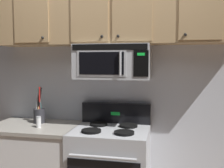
{
  "coord_description": "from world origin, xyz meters",
  "views": [
    {
      "loc": [
        0.54,
        -2.1,
        1.57
      ],
      "look_at": [
        0.0,
        0.49,
        1.35
      ],
      "focal_mm": 42.06,
      "sensor_mm": 36.0,
      "label": 1
    }
  ],
  "objects": [
    {
      "name": "back_wall",
      "position": [
        0.0,
        0.79,
        1.35
      ],
      "size": [
        5.2,
        0.1,
        2.7
      ],
      "primitive_type": "cube",
      "color": "silver",
      "rests_on": "ground_plane"
    },
    {
      "name": "counter_segment",
      "position": [
        -0.84,
        0.43,
        0.45
      ],
      "size": [
        0.93,
        0.65,
        0.9
      ],
      "color": "silver",
      "rests_on": "ground_plane"
    },
    {
      "name": "upper_cabinets",
      "position": [
        -0.0,
        0.57,
        2.02
      ],
      "size": [
        2.5,
        0.36,
        0.55
      ],
      "color": "tan"
    },
    {
      "name": "utensil_crock_charcoal",
      "position": [
        -0.83,
        0.53,
        1.01
      ],
      "size": [
        0.12,
        0.12,
        0.4
      ],
      "color": "#2D2D33",
      "rests_on": "counter_segment"
    },
    {
      "name": "over_range_microwave",
      "position": [
        -0.0,
        0.54,
        1.58
      ],
      "size": [
        0.76,
        0.43,
        0.35
      ],
      "color": "#B7BABF"
    },
    {
      "name": "salt_shaker",
      "position": [
        -0.74,
        0.34,
        0.96
      ],
      "size": [
        0.05,
        0.05,
        0.12
      ],
      "color": "white",
      "rests_on": "counter_segment"
    }
  ]
}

